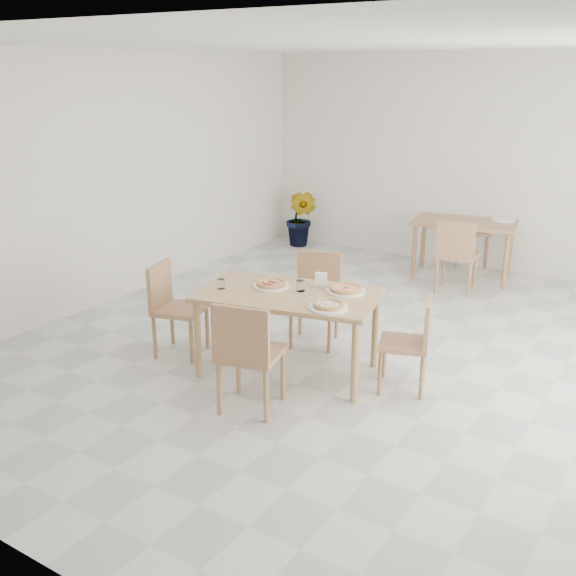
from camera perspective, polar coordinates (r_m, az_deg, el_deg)
The scene contains 21 objects.
main_table at distance 5.87m, azimuth 0.00°, elevation -1.14°, with size 1.70×1.20×0.75m.
chair_south at distance 5.23m, azimuth -3.52°, elevation -5.24°, with size 0.56×0.56×0.93m.
chair_north at distance 6.61m, azimuth 2.43°, elevation -0.29°, with size 0.55×0.55×0.89m.
chair_west at distance 6.42m, azimuth -9.82°, elevation -1.19°, with size 0.54×0.54×0.88m.
chair_east at distance 5.72m, azimuth 10.56°, elevation -4.17°, with size 0.51×0.51×0.81m.
plate_margherita at distance 5.88m, azimuth 4.92°, elevation -0.25°, with size 0.34×0.34×0.02m, color white.
plate_mushroom at distance 5.47m, azimuth 3.44°, elevation -1.66°, with size 0.32×0.32×0.02m, color white.
plate_pepperoni at distance 5.99m, azimuth -1.43°, elevation 0.18°, with size 0.32×0.32×0.02m, color white.
pizza_margherita at distance 5.87m, azimuth 4.93°, elevation -0.04°, with size 0.33×0.33×0.03m.
pizza_mushroom at distance 5.46m, azimuth 3.44°, elevation -1.43°, with size 0.27×0.27×0.03m.
pizza_pepperoni at distance 5.99m, azimuth -1.43°, elevation 0.39°, with size 0.34×0.34×0.03m.
tumbler_a at distance 5.87m, azimuth 1.07°, elevation 0.19°, with size 0.07×0.07×0.10m, color white.
tumbler_b at distance 5.97m, azimuth -5.68°, elevation 0.35°, with size 0.07×0.07×0.09m, color white.
napkin_holder at distance 5.99m, azimuth 2.81°, elevation 0.68°, with size 0.13×0.10×0.13m.
fork_a at distance 5.74m, azimuth 1.71°, elevation -0.73°, with size 0.01×0.18×0.01m, color silver.
fork_b at distance 5.88m, azimuth 0.72°, elevation -0.24°, with size 0.01×0.17×0.01m, color silver.
second_table at distance 8.87m, azimuth 14.69°, elevation 4.86°, with size 1.37×0.94×0.75m.
chair_back_s at distance 8.24m, azimuth 14.07°, elevation 3.05°, with size 0.51×0.51×0.91m.
chair_back_n at distance 9.63m, azimuth 15.13°, elevation 5.15°, with size 0.62×0.62×0.92m.
plate_empty at distance 9.02m, azimuth 17.76°, elevation 5.53°, with size 0.29×0.29×0.02m, color white.
potted_plant at distance 10.20m, azimuth 1.13°, elevation 5.93°, with size 0.47×0.38×0.86m, color #2E681F.
Camera 1 is at (2.78, -5.34, 2.63)m, focal length 42.00 mm.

